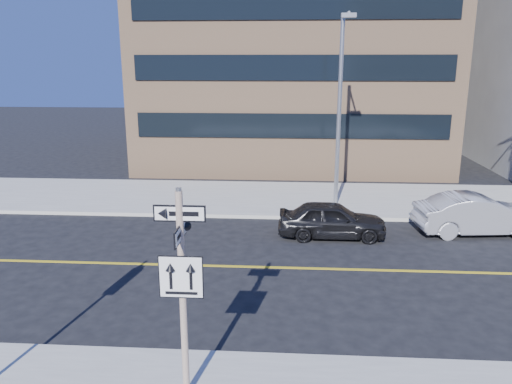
# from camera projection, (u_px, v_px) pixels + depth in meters

# --- Properties ---
(ground) EXTENTS (120.00, 120.00, 0.00)m
(ground) POSITION_uv_depth(u_px,v_px,m) (208.00, 332.00, 11.95)
(ground) COLOR black
(ground) RESTS_ON ground
(sign_pole) EXTENTS (0.92, 0.92, 4.06)m
(sign_pole) POSITION_uv_depth(u_px,v_px,m) (182.00, 284.00, 8.91)
(sign_pole) COLOR silver
(sign_pole) RESTS_ON near_sidewalk
(parked_car_a) EXTENTS (1.58, 3.93, 1.34)m
(parked_car_a) POSITION_uv_depth(u_px,v_px,m) (332.00, 220.00, 18.32)
(parked_car_a) COLOR black
(parked_car_a) RESTS_ON ground
(parked_car_b) EXTENTS (2.04, 4.70, 1.50)m
(parked_car_b) POSITION_uv_depth(u_px,v_px,m) (478.00, 215.00, 18.65)
(parked_car_b) COLOR gray
(parked_car_b) RESTS_ON ground
(streetlight_a) EXTENTS (0.55, 2.25, 8.00)m
(streetlight_a) POSITION_uv_depth(u_px,v_px,m) (340.00, 100.00, 20.89)
(streetlight_a) COLOR gray
(streetlight_a) RESTS_ON far_sidewalk
(building_brick) EXTENTS (18.00, 18.00, 18.00)m
(building_brick) POSITION_uv_depth(u_px,v_px,m) (292.00, 21.00, 33.69)
(building_brick) COLOR tan
(building_brick) RESTS_ON ground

